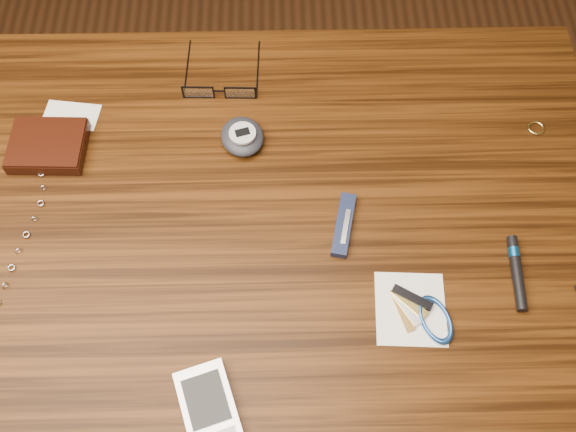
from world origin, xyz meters
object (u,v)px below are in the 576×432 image
Objects in this scene: pda_phone at (210,413)px; pedometer at (242,136)px; desk at (257,256)px; wallet_and_card at (48,145)px; notepad_keys at (423,314)px; eyeglasses at (220,89)px; pocket_knife at (344,225)px.

pedometer is (0.03, 0.38, 0.00)m from pda_phone.
desk is 7.42× the size of wallet_and_card.
notepad_keys is at bearing -49.49° from pedometer.
pda_phone is 1.15× the size of notepad_keys.
wallet_and_card is 0.45m from pda_phone.
pedometer reaches higher than wallet_and_card.
eyeglasses is (0.24, 0.10, -0.00)m from wallet_and_card.
wallet_and_card is 0.27m from pedometer.
notepad_keys is (0.21, -0.13, 0.11)m from desk.
wallet_and_card is 0.56m from notepad_keys.
pocket_knife is (0.17, -0.23, -0.01)m from eyeglasses.
pedometer reaches higher than desk.
pocket_knife is (0.12, -0.01, 0.11)m from desk.
wallet_and_card reaches higher than desk.
eyeglasses is 0.09m from pedometer.
pedometer is at bearing 85.24° from pda_phone.
pocket_knife is (0.41, -0.13, -0.01)m from wallet_and_card.
wallet_and_card reaches higher than pocket_knife.
pda_phone is 0.29m from pocket_knife.
pedometer reaches higher than notepad_keys.
notepad_keys is at bearing -53.36° from eyeglasses.
eyeglasses is 1.24× the size of pocket_knife.
pda_phone reaches higher than notepad_keys.
desk is at bearing 78.87° from pda_phone.
wallet_and_card is 0.26m from eyeglasses.
pocket_knife is (-0.09, 0.13, 0.00)m from notepad_keys.
wallet_and_card is at bearing -178.19° from pedometer.
pedometer is (0.04, -0.09, 0.00)m from eyeglasses.
pocket_knife is at bearing 55.03° from pda_phone.
wallet_and_card is 1.25× the size of notepad_keys.
desk is 11.95× the size of pedometer.
pocket_knife is (0.14, -0.14, -0.01)m from pedometer.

